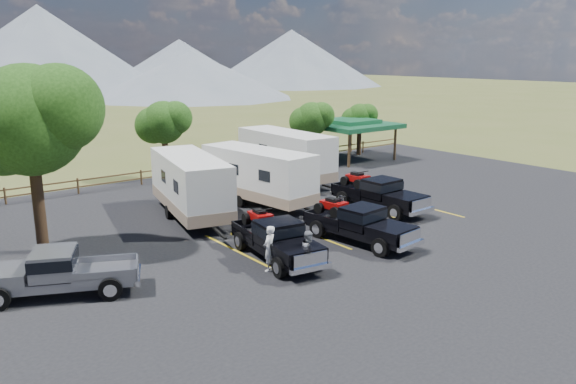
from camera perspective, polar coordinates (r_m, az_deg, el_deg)
ground at (r=24.84m, az=11.85°, el=-5.65°), size 320.00×320.00×0.00m
asphalt_lot at (r=26.76m, az=6.97°, el=-3.99°), size 44.00×34.00×0.04m
stall_lines at (r=27.44m, az=5.51°, el=-3.45°), size 12.12×5.50×0.01m
tree_big_nw at (r=24.80m, az=-24.89°, el=6.63°), size 5.54×5.18×7.84m
tree_ne_a at (r=42.17m, az=2.41°, el=7.40°), size 3.11×2.92×4.76m
tree_ne_b at (r=46.98m, az=7.27°, el=7.51°), size 2.77×2.59×4.27m
tree_north at (r=37.86m, az=-12.55°, el=6.90°), size 3.46×3.24×5.25m
rail_fence at (r=39.77m, az=-6.75°, el=2.74°), size 36.12×0.12×1.00m
pavilion at (r=44.92m, az=6.37°, el=6.82°), size 6.20×6.20×3.22m
rig_left at (r=22.79m, az=-1.25°, el=-4.68°), size 2.57×5.67×1.83m
rig_center at (r=25.01m, az=7.13°, el=-3.10°), size 2.40×5.65×1.83m
rig_right at (r=30.31m, az=9.13°, el=-0.10°), size 2.17×5.81×1.92m
trailer_left at (r=28.76m, az=-9.89°, el=0.63°), size 3.93×9.15×3.17m
trailer_center at (r=30.89m, az=-3.07°, el=1.63°), size 3.14×8.95×3.09m
trailer_right at (r=36.40m, az=-0.26°, el=3.67°), size 2.66×9.49×3.30m
pickup_silver at (r=20.94m, az=-22.24°, el=-7.53°), size 5.67×3.85×1.63m
person_a at (r=21.54m, az=-1.91°, el=-5.75°), size 0.78×0.68×1.79m
person_b at (r=21.37m, az=2.15°, el=-6.10°), size 0.92×0.79×1.66m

